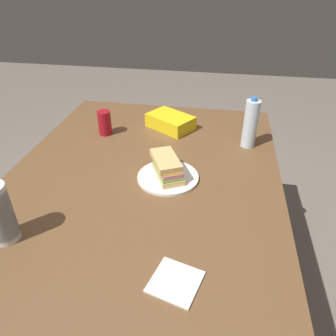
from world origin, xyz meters
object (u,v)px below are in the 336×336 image
dining_table (144,189)px  sandwich (167,167)px  chip_bag (170,122)px  paper_plate (168,177)px  soda_can_red (105,123)px  water_bottle_tall (251,124)px

dining_table → sandwich: bearing=-100.1°
chip_bag → dining_table: bearing=117.4°
paper_plate → soda_can_red: bearing=48.4°
paper_plate → dining_table: bearing=78.9°
chip_bag → water_bottle_tall: water_bottle_tall is taller
soda_can_red → sandwich: bearing=-131.6°
paper_plate → water_bottle_tall: water_bottle_tall is taller
soda_can_red → water_bottle_tall: size_ratio=0.51×
paper_plate → chip_bag: chip_bag is taller
paper_plate → soda_can_red: 0.51m
sandwich → soda_can_red: soda_can_red is taller
sandwich → soda_can_red: bearing=48.4°
chip_bag → paper_plate: bearing=130.7°
dining_table → paper_plate: 0.14m
paper_plate → chip_bag: 0.47m
soda_can_red → chip_bag: 0.34m
sandwich → chip_bag: 0.47m
soda_can_red → water_bottle_tall: water_bottle_tall is taller
soda_can_red → water_bottle_tall: 0.71m
sandwich → soda_can_red: size_ratio=1.64×
dining_table → sandwich: sandwich is taller
sandwich → water_bottle_tall: size_ratio=0.83×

